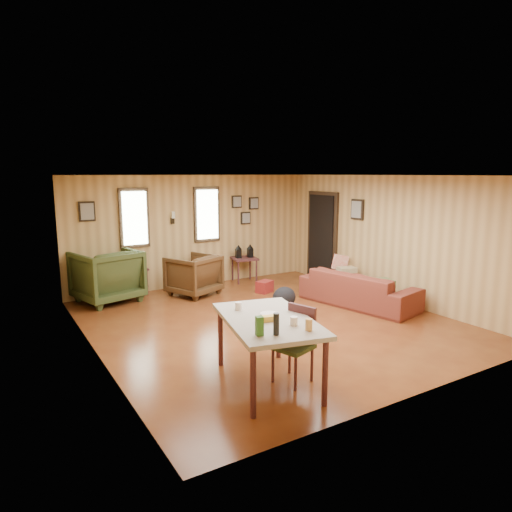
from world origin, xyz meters
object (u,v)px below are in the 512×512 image
Objects in this scene: side_table at (244,256)px; end_table at (134,276)px; recliner_brown at (193,273)px; recliner_green at (107,273)px; dining_table at (268,324)px; sofa at (359,283)px.

end_table is at bearing 173.72° from side_table.
recliner_brown is 1.66m from recliner_green.
dining_table is at bearing -88.49° from end_table.
end_table is 0.76× the size of side_table.
recliner_green is 3.06m from side_table.
side_table reaches higher than end_table.
end_table is 2.48m from side_table.
dining_table reaches higher than recliner_brown.
recliner_brown is at bearing 33.21° from sofa.
side_table is (1.45, 0.46, 0.13)m from recliner_brown.
recliner_green reaches higher than sofa.
sofa is 3.27m from recliner_brown.
sofa reaches higher than end_table.
end_table is (-3.33, 3.02, -0.07)m from sofa.
sofa is 1.98× the size of recliner_green.
sofa is at bearing 112.27° from recliner_brown.
dining_table reaches higher than end_table.
recliner_green is 4.60m from dining_table.
recliner_brown is at bearing -162.52° from side_table.
sofa is at bearing 131.18° from recliner_green.
recliner_brown is 1.38× the size of end_table.
end_table is 0.37× the size of dining_table.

